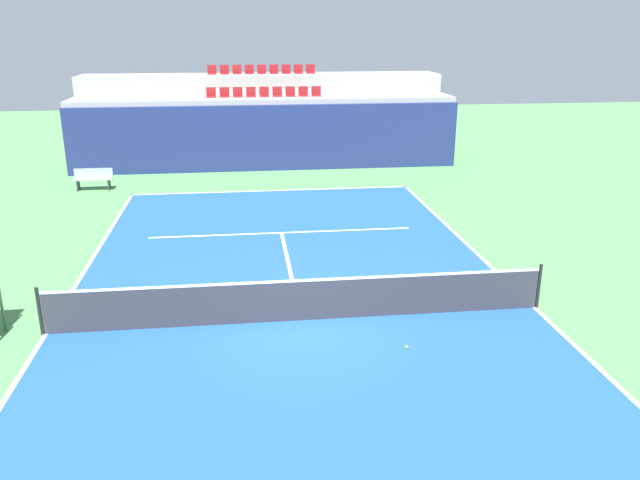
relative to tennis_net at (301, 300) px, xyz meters
name	(u,v)px	position (x,y,z in m)	size (l,w,h in m)	color
ground_plane	(301,321)	(0.00, 0.00, -0.51)	(80.00, 80.00, 0.00)	#4C8C4C
court_surface	(301,320)	(0.00, 0.00, -0.50)	(11.00, 24.00, 0.01)	#1E4C99
baseline_far	(272,191)	(0.00, 11.95, -0.50)	(11.00, 0.10, 0.00)	white
sideline_left	(46,334)	(-5.45, 0.00, -0.50)	(0.10, 24.00, 0.00)	white
sideline_right	(534,307)	(5.45, 0.00, -0.50)	(0.10, 24.00, 0.00)	white
service_line_far	(282,233)	(0.00, 6.40, -0.50)	(8.26, 0.10, 0.00)	white
centre_service_line	(290,269)	(0.00, 3.20, -0.50)	(0.10, 6.40, 0.00)	white
back_wall	(267,138)	(0.00, 15.86, 0.96)	(17.50, 0.30, 2.93)	navy
stands_tier_lower	(265,131)	(0.00, 17.21, 1.07)	(17.50, 2.40, 3.16)	#9E9E99
stands_tier_upper	(263,115)	(0.00, 19.61, 1.50)	(17.50, 2.40, 4.02)	#9E9E99
seating_row_lower	(264,94)	(0.00, 17.30, 2.77)	(5.30, 0.44, 0.44)	maroon
seating_row_upper	(262,71)	(0.00, 19.70, 3.64)	(5.30, 0.44, 0.44)	maroon
tennis_net	(301,300)	(0.00, 0.00, 0.00)	(11.08, 0.08, 1.07)	black
player_bench	(93,177)	(-7.08, 13.04, 0.00)	(1.50, 0.40, 0.85)	#99999E
tennis_ball_2	(407,347)	(2.00, -1.59, -0.47)	(0.07, 0.07, 0.07)	#CCE033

